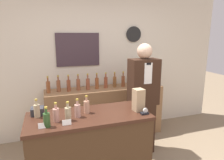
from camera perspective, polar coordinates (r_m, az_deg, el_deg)
back_wall at (r=3.73m, az=-5.13°, el=5.20°), size 5.20×0.09×2.70m
back_shelf at (r=3.71m, az=-1.88°, el=-9.12°), size 2.10×0.47×0.92m
display_counter at (r=2.57m, az=-6.31°, el=-19.59°), size 1.40×0.62×0.94m
shopkeeper at (r=3.14m, az=8.82°, el=-5.66°), size 0.44×0.27×1.72m
potted_plant at (r=3.86m, az=10.76°, el=1.58°), size 0.26×0.26×0.35m
paper_bag at (r=2.43m, az=7.57°, el=-5.66°), size 0.13×0.13×0.27m
tape_dispenser at (r=2.38m, az=9.33°, el=-9.07°), size 0.09×0.06×0.07m
price_card_left at (r=2.13m, az=-19.14°, el=-12.21°), size 0.09×0.02×0.06m
price_card_right at (r=2.13m, az=-12.80°, el=-11.74°), size 0.09×0.02×0.06m
gift_box at (r=2.48m, az=-20.52°, el=-8.30°), size 0.15×0.14×0.09m
counter_bottle_0 at (r=2.39m, az=-20.67°, el=-8.13°), size 0.07×0.07×0.21m
counter_bottle_1 at (r=2.12m, az=-18.17°, el=-10.65°), size 0.07×0.07×0.21m
counter_bottle_2 at (r=2.21m, az=-15.68°, el=-9.48°), size 0.07×0.07×0.21m
counter_bottle_3 at (r=2.21m, az=-12.46°, el=-9.30°), size 0.07×0.07×0.21m
counter_bottle_4 at (r=2.28m, az=-9.81°, el=-8.50°), size 0.07×0.07×0.21m
counter_bottle_5 at (r=2.38m, az=-7.26°, el=-7.49°), size 0.07×0.07×0.21m
shelf_bottle_0 at (r=3.40m, az=-17.76°, el=-1.84°), size 0.06×0.06×0.28m
shelf_bottle_1 at (r=3.42m, az=-15.03°, el=-1.55°), size 0.06×0.06×0.28m
shelf_bottle_2 at (r=3.42m, az=-12.28°, el=-1.42°), size 0.06×0.06×0.28m
shelf_bottle_3 at (r=3.45m, az=-9.61°, el=-1.18°), size 0.06×0.06×0.28m
shelf_bottle_4 at (r=3.47m, az=-6.91°, el=-1.02°), size 0.06×0.06×0.28m
shelf_bottle_5 at (r=3.51m, az=-4.32°, el=-0.79°), size 0.06×0.06×0.28m
shelf_bottle_6 at (r=3.55m, az=-1.78°, el=-0.59°), size 0.06×0.06×0.28m
shelf_bottle_7 at (r=3.59m, az=0.76°, el=-0.43°), size 0.06×0.06×0.28m
shelf_bottle_8 at (r=3.65m, az=3.18°, el=-0.24°), size 0.06×0.06×0.28m
shelf_bottle_9 at (r=3.70m, az=5.61°, el=-0.10°), size 0.06×0.06×0.28m
shelf_bottle_10 at (r=3.78m, az=7.82°, el=0.10°), size 0.06×0.06×0.28m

